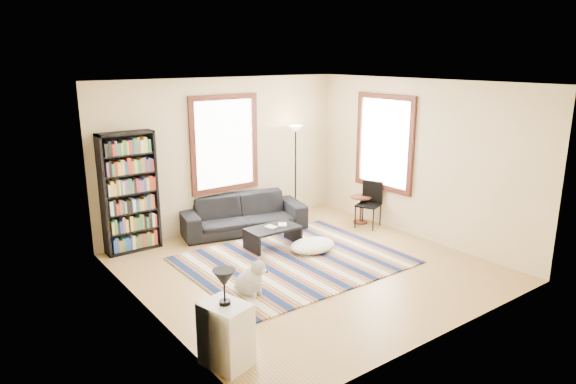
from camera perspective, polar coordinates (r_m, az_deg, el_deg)
floor at (r=8.06m, az=2.14°, el=-8.67°), size 5.00×5.00×0.10m
ceiling at (r=7.39m, az=2.36°, el=12.40°), size 5.00×5.00×0.10m
wall_back at (r=9.67m, az=-7.28°, el=4.23°), size 5.00×0.10×2.80m
wall_front at (r=5.91m, az=17.95°, el=-3.31°), size 5.00×0.10×2.80m
wall_left at (r=6.37m, az=-15.96°, el=-1.85°), size 0.10×5.00×2.80m
wall_right at (r=9.37m, az=14.52°, el=3.54°), size 0.10×5.00×2.80m
window_back at (r=9.57m, az=-7.08°, el=5.34°), size 1.20×0.06×1.60m
window_right at (r=9.79m, az=10.67°, el=5.42°), size 0.06×1.20×1.60m
rug at (r=8.27m, az=0.64°, el=-7.59°), size 3.28×2.62×0.02m
sofa at (r=9.56m, az=-5.05°, el=-2.42°), size 2.43×1.40×0.67m
bookshelf at (r=8.80m, az=-17.21°, el=-0.07°), size 0.90×0.30×2.00m
coffee_table at (r=8.76m, az=-1.69°, el=-5.06°), size 1.03×0.83×0.36m
book_a at (r=8.65m, az=-2.24°, el=-4.02°), size 0.22×0.18×0.02m
book_b at (r=8.82m, az=-1.08°, el=-3.63°), size 0.23×0.24×0.01m
floor_cushion at (r=8.63m, az=2.73°, el=-5.96°), size 0.84×0.65×0.20m
floor_lamp at (r=10.20m, az=0.84°, el=2.21°), size 0.33×0.33×1.86m
side_table at (r=10.09m, az=8.08°, el=-1.95°), size 0.43×0.43×0.54m
folding_chair at (r=9.85m, az=8.91°, el=-1.44°), size 0.54×0.53×0.86m
white_cabinet at (r=5.61m, az=-6.90°, el=-15.46°), size 0.49×0.58×0.70m
table_lamp at (r=5.35m, az=-7.08°, el=-10.46°), size 0.30×0.30×0.38m
dog at (r=7.10m, az=-4.46°, el=-9.34°), size 0.53×0.62×0.53m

